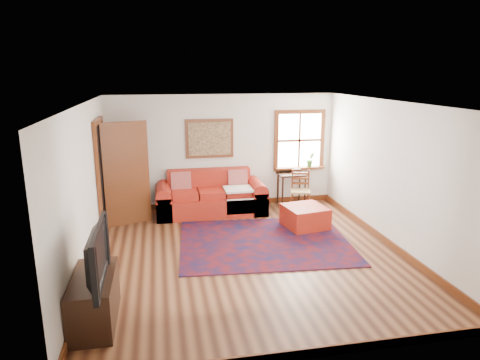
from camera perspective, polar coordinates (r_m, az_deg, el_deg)
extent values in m
plane|color=#3D1E10|center=(7.26, 1.14, -9.86)|extent=(5.50, 5.50, 0.00)
cube|color=silver|center=(9.49, -2.27, 3.83)|extent=(5.00, 0.04, 2.50)
cube|color=silver|center=(4.33, 8.86, -9.25)|extent=(5.00, 0.04, 2.50)
cube|color=silver|center=(6.79, -19.91, -1.24)|extent=(0.04, 5.50, 2.50)
cube|color=silver|center=(7.75, 19.59, 0.62)|extent=(0.04, 5.50, 2.50)
cube|color=white|center=(6.64, 1.24, 10.23)|extent=(5.00, 5.50, 0.04)
cube|color=#642F15|center=(9.76, -2.19, -3.08)|extent=(5.00, 0.03, 0.12)
cube|color=#642F15|center=(7.19, -18.99, -10.42)|extent=(0.03, 5.50, 0.12)
cube|color=#642F15|center=(8.09, 18.79, -7.60)|extent=(0.03, 5.50, 0.12)
cube|color=white|center=(9.85, 7.89, 5.27)|extent=(1.00, 0.02, 1.20)
cube|color=#642F15|center=(9.76, 8.05, 9.00)|extent=(1.18, 0.06, 0.09)
cube|color=#642F15|center=(9.96, 7.79, 1.59)|extent=(1.18, 0.06, 0.09)
cube|color=#642F15|center=(9.68, 4.85, 5.19)|extent=(0.09, 0.06, 1.20)
cube|color=#642F15|center=(10.02, 10.88, 5.30)|extent=(0.09, 0.06, 1.20)
cube|color=#642F15|center=(9.84, 7.92, 5.25)|extent=(1.00, 0.04, 0.05)
cube|color=#642F15|center=(9.89, 7.92, 1.64)|extent=(1.15, 0.20, 0.04)
imported|color=#2E6B25|center=(9.91, 9.37, 2.71)|extent=(0.18, 0.15, 0.33)
cube|color=black|center=(8.38, -18.10, 0.15)|extent=(0.02, 0.90, 2.05)
cube|color=#642F15|center=(7.90, -18.31, -0.70)|extent=(0.06, 0.09, 2.05)
cube|color=#642F15|center=(8.86, -17.54, 0.93)|extent=(0.06, 0.09, 2.05)
cube|color=#642F15|center=(8.20, -18.47, 7.43)|extent=(0.06, 1.08, 0.09)
cube|color=#642F15|center=(8.62, -14.89, 0.76)|extent=(0.86, 0.35, 2.05)
cube|color=silver|center=(8.60, -14.93, 1.43)|extent=(0.56, 0.22, 1.33)
cube|color=#642F15|center=(9.38, -4.09, 5.53)|extent=(1.05, 0.04, 0.85)
cube|color=tan|center=(9.35, -4.07, 5.51)|extent=(0.92, 0.03, 0.72)
cube|color=#500B0C|center=(7.74, 3.29, -8.23)|extent=(3.15, 2.60, 0.02)
cube|color=#A72315|center=(9.21, -3.88, -3.25)|extent=(2.32, 0.96, 0.40)
cube|color=#A72315|center=(9.41, -4.18, 0.01)|extent=(1.80, 0.26, 0.50)
cube|color=#A72315|center=(9.13, -10.12, -3.26)|extent=(0.32, 0.96, 0.50)
cube|color=#A72315|center=(9.36, 2.20, -2.62)|extent=(0.32, 0.96, 0.50)
cube|color=orange|center=(9.20, -7.87, -0.23)|extent=(0.42, 0.21, 0.44)
cube|color=orange|center=(9.34, -0.31, 0.12)|extent=(0.42, 0.21, 0.44)
cube|color=silver|center=(9.01, -0.25, -1.23)|extent=(0.59, 0.53, 0.04)
cube|color=#A72315|center=(8.46, 8.65, -4.89)|extent=(0.86, 0.86, 0.43)
cube|color=black|center=(9.69, 6.91, 0.78)|extent=(0.62, 0.47, 0.04)
cylinder|color=black|center=(9.53, 5.70, -1.73)|extent=(0.04, 0.04, 0.70)
cylinder|color=black|center=(9.69, 8.66, -1.56)|extent=(0.04, 0.04, 0.70)
cylinder|color=black|center=(9.89, 5.07, -1.12)|extent=(0.04, 0.04, 0.70)
cylinder|color=black|center=(10.04, 7.94, -0.97)|extent=(0.04, 0.04, 0.70)
cube|color=tan|center=(9.39, 8.07, -1.47)|extent=(0.51, 0.49, 0.04)
cylinder|color=#642F15|center=(9.29, 6.98, -3.10)|extent=(0.04, 0.04, 0.42)
cylinder|color=#642F15|center=(9.31, 9.16, -3.14)|extent=(0.04, 0.04, 0.42)
cylinder|color=#642F15|center=(9.55, 6.97, -1.18)|extent=(0.04, 0.04, 0.89)
cylinder|color=#642F15|center=(9.57, 9.08, -1.22)|extent=(0.04, 0.04, 0.89)
cube|color=#642F15|center=(9.49, 8.08, 0.22)|extent=(0.35, 0.13, 0.27)
cube|color=black|center=(5.63, -18.84, -14.83)|extent=(0.49, 1.10, 0.60)
imported|color=black|center=(5.21, -19.42, -9.51)|extent=(0.15, 1.17, 0.67)
cylinder|color=silver|center=(5.85, -18.08, -9.35)|extent=(0.12, 0.12, 0.18)
cylinder|color=#FFA53F|center=(5.86, -18.06, -9.62)|extent=(0.07, 0.07, 0.12)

